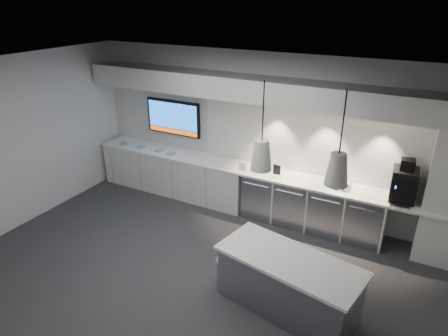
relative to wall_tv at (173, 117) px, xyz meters
The scene contains 27 objects.
floor 3.47m from the wall_tv, 52.18° to the right, with size 7.00×7.00×0.00m, color #323235.
ceiling 3.42m from the wall_tv, 52.18° to the right, with size 7.00×7.00×0.00m, color black.
wall_back 1.90m from the wall_tv, ahead, with size 7.00×7.00×0.00m, color silver.
wall_front 5.30m from the wall_tv, 68.99° to the right, with size 7.00×7.00×0.00m, color silver.
wall_left 2.92m from the wall_tv, 123.17° to the right, with size 7.00×7.00×0.00m, color silver.
back_counter 2.04m from the wall_tv, ahead, with size 6.80×0.65×0.04m, color white.
left_base_cabinets 1.17m from the wall_tv, 61.19° to the right, with size 3.30×0.63×0.86m, color white.
fridge_unit_a 2.45m from the wall_tv, ahead, with size 0.60×0.61×0.85m, color #97999F.
fridge_unit_b 3.01m from the wall_tv, ahead, with size 0.60×0.61×0.85m, color #97999F.
fridge_unit_c 3.60m from the wall_tv, ahead, with size 0.60×0.61×0.85m, color #97999F.
fridge_unit_d 4.21m from the wall_tv, ahead, with size 0.60×0.61×0.85m, color #97999F.
backsplash 3.10m from the wall_tv, ahead, with size 4.60×0.03×1.30m, color white.
soffit 2.09m from the wall_tv, ahead, with size 6.90×0.60×0.40m, color white.
column 5.11m from the wall_tv, ahead, with size 0.55×0.55×2.60m, color white.
wall_tv is the anchor object (origin of this frame).
island 4.37m from the wall_tv, 35.34° to the right, with size 2.01×1.16×0.80m.
bin 3.75m from the wall_tv, 43.75° to the right, with size 0.33×0.33×0.46m, color #97999F.
coffee_machine 4.54m from the wall_tv, ahead, with size 0.41×0.57×0.69m.
sign_black 2.50m from the wall_tv, ahead, with size 0.14×0.02×0.18m, color black.
sign_white 1.92m from the wall_tv, 12.25° to the right, with size 0.18×0.02×0.14m, color white.
cup_cluster 3.67m from the wall_tv, ahead, with size 0.28×0.18×0.15m, color white, non-canonical shape.
tray_a 1.32m from the wall_tv, 161.80° to the right, with size 0.16×0.16×0.03m, color #A4A4A4.
tray_b 0.97m from the wall_tv, 150.04° to the right, with size 0.16×0.16×0.03m, color #A4A4A4.
tray_c 0.75m from the wall_tv, 117.41° to the right, with size 0.16×0.16×0.03m, color #A4A4A4.
tray_d 0.76m from the wall_tv, 66.80° to the right, with size 0.16×0.16×0.03m, color #A4A4A4.
pendant_left 3.91m from the wall_tv, 39.20° to the right, with size 0.26×0.26×1.07m.
pendant_right 4.63m from the wall_tv, 32.10° to the right, with size 0.26×0.26×1.07m.
Camera 1 is at (2.77, -4.09, 3.92)m, focal length 32.00 mm.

